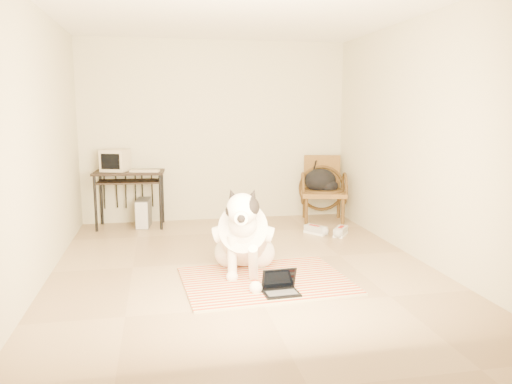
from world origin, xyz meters
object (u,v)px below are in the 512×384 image
object	(u,v)px
laptop	(280,287)
rattan_chair	(323,189)
dog	(244,237)
backpack	(322,181)
pc_tower	(144,213)
crt_monitor	(115,160)
computer_desk	(129,179)

from	to	relation	value
laptop	rattan_chair	bearing A→B (deg)	64.61
dog	backpack	xyz separation A→B (m)	(1.55, 2.15, 0.23)
dog	pc_tower	world-z (taller)	dog
pc_tower	rattan_chair	world-z (taller)	rattan_chair
dog	crt_monitor	world-z (taller)	crt_monitor
laptop	rattan_chair	distance (m)	3.23
pc_tower	backpack	world-z (taller)	backpack
dog	laptop	xyz separation A→B (m)	(0.22, -0.67, -0.31)
crt_monitor	backpack	size ratio (longest dim) A/B	0.88
laptop	backpack	bearing A→B (deg)	64.83
laptop	computer_desk	bearing A→B (deg)	116.13
crt_monitor	rattan_chair	bearing A→B (deg)	-3.58
computer_desk	pc_tower	size ratio (longest dim) A/B	2.25
dog	laptop	size ratio (longest dim) A/B	4.07
dog	crt_monitor	size ratio (longest dim) A/B	3.14
crt_monitor	rattan_chair	distance (m)	3.08
dog	rattan_chair	world-z (taller)	rattan_chair
dog	backpack	world-z (taller)	dog
crt_monitor	rattan_chair	world-z (taller)	crt_monitor
pc_tower	backpack	xyz separation A→B (m)	(2.62, -0.20, 0.42)
laptop	backpack	world-z (taller)	backpack
rattan_chair	pc_tower	bearing A→B (deg)	177.33
laptop	dog	bearing A→B (deg)	108.54
laptop	crt_monitor	bearing A→B (deg)	118.43
laptop	computer_desk	distance (m)	3.42
laptop	crt_monitor	world-z (taller)	crt_monitor
pc_tower	computer_desk	bearing A→B (deg)	178.71
crt_monitor	laptop	bearing A→B (deg)	-61.57
dog	pc_tower	size ratio (longest dim) A/B	3.04
rattan_chair	backpack	bearing A→B (deg)	-123.07
dog	computer_desk	size ratio (longest dim) A/B	1.35
crt_monitor	backpack	bearing A→B (deg)	-5.07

